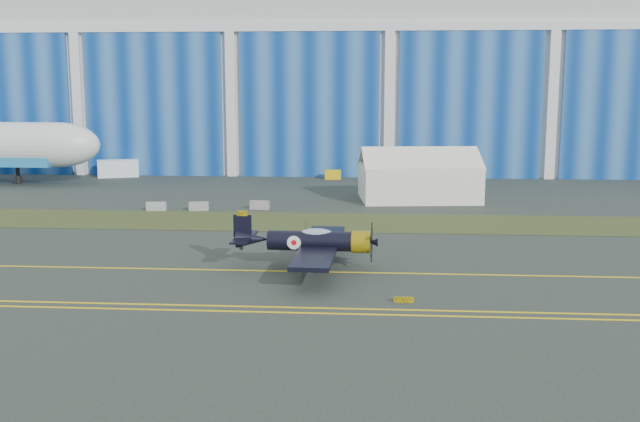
# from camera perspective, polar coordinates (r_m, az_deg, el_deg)

# --- Properties ---
(ground) EXTENTS (260.00, 260.00, 0.00)m
(ground) POSITION_cam_1_polar(r_m,az_deg,el_deg) (60.00, -15.57, -3.03)
(ground) COLOR #2F3832
(ground) RESTS_ON ground
(grass_median) EXTENTS (260.00, 10.00, 0.02)m
(grass_median) POSITION_cam_1_polar(r_m,az_deg,el_deg) (73.05, -11.88, -0.66)
(grass_median) COLOR #475128
(grass_median) RESTS_ON ground
(hangar) EXTENTS (220.00, 45.70, 30.00)m
(hangar) POSITION_cam_1_polar(r_m,az_deg,el_deg) (128.45, -4.88, 10.53)
(hangar) COLOR silver
(hangar) RESTS_ON ground
(taxiway_centreline) EXTENTS (200.00, 0.20, 0.02)m
(taxiway_centreline) POSITION_cam_1_polar(r_m,az_deg,el_deg) (55.45, -17.31, -4.13)
(taxiway_centreline) COLOR yellow
(taxiway_centreline) RESTS_ON ground
(edge_line_near) EXTENTS (80.00, 0.20, 0.02)m
(edge_line_near) POSITION_cam_1_polar(r_m,az_deg,el_deg) (47.05, -21.54, -6.79)
(edge_line_near) COLOR yellow
(edge_line_near) RESTS_ON ground
(edge_line_far) EXTENTS (80.00, 0.20, 0.02)m
(edge_line_far) POSITION_cam_1_polar(r_m,az_deg,el_deg) (47.92, -21.03, -6.47)
(edge_line_far) COLOR yellow
(edge_line_far) RESTS_ON ground
(guard_board_right) EXTENTS (1.20, 0.15, 0.35)m
(guard_board_right) POSITION_cam_1_polar(r_m,az_deg,el_deg) (44.87, 6.40, -6.73)
(guard_board_right) COLOR yellow
(guard_board_right) RESTS_ON ground
(warbird) EXTENTS (11.65, 13.93, 4.04)m
(warbird) POSITION_cam_1_polar(r_m,az_deg,el_deg) (52.05, -0.74, -2.29)
(warbird) COLOR black
(warbird) RESTS_ON ground
(tent) EXTENTS (13.91, 10.86, 6.01)m
(tent) POSITION_cam_1_polar(r_m,az_deg,el_deg) (84.53, 7.52, 2.88)
(tent) COLOR white
(tent) RESTS_ON ground
(shipping_container) EXTENTS (5.96, 4.09, 2.40)m
(shipping_container) POSITION_cam_1_polar(r_m,az_deg,el_deg) (108.77, -15.15, 3.15)
(shipping_container) COLOR white
(shipping_container) RESTS_ON ground
(tug) EXTENTS (2.16, 1.37, 1.25)m
(tug) POSITION_cam_1_polar(r_m,az_deg,el_deg) (102.63, 1.00, 2.79)
(tug) COLOR gold
(tug) RESTS_ON ground
(barrier_a) EXTENTS (2.03, 0.71, 0.90)m
(barrier_a) POSITION_cam_1_polar(r_m,az_deg,el_deg) (78.47, -12.36, 0.34)
(barrier_a) COLOR #8D9799
(barrier_a) RESTS_ON ground
(barrier_b) EXTENTS (2.07, 0.89, 0.90)m
(barrier_b) POSITION_cam_1_polar(r_m,az_deg,el_deg) (77.80, -9.22, 0.36)
(barrier_b) COLOR gray
(barrier_b) RESTS_ON ground
(barrier_c) EXTENTS (2.07, 0.90, 0.90)m
(barrier_c) POSITION_cam_1_polar(r_m,az_deg,el_deg) (77.79, -4.62, 0.45)
(barrier_c) COLOR gray
(barrier_c) RESTS_ON ground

